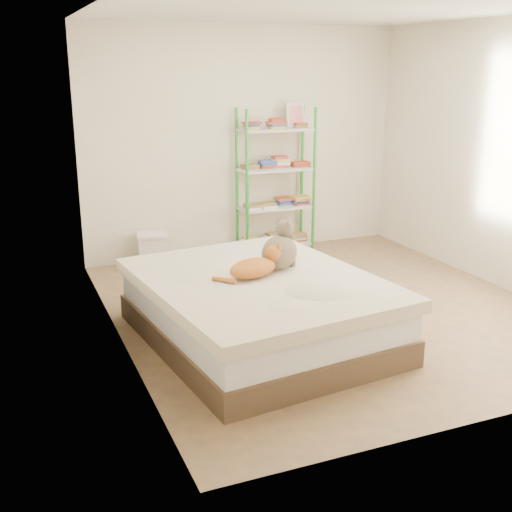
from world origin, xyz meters
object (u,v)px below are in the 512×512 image
grey_cat (279,245)px  cardboard_box (264,265)px  orange_cat (253,266)px  white_bin (153,250)px  shelf_unit (276,184)px  bed (259,309)px

grey_cat → cardboard_box: grey_cat is taller
grey_cat → cardboard_box: (0.40, 1.25, -0.58)m
cardboard_box → grey_cat: bearing=-96.1°
orange_cat → white_bin: (-0.28, 2.25, -0.44)m
grey_cat → orange_cat: bearing=84.4°
grey_cat → cardboard_box: 1.43m
shelf_unit → orange_cat: bearing=-118.1°
grey_cat → cardboard_box: bearing=-46.7°
bed → orange_cat: 0.37m
orange_cat → cardboard_box: 1.61m
shelf_unit → cardboard_box: shelf_unit is taller
orange_cat → cardboard_box: (0.68, 1.37, -0.47)m
white_bin → grey_cat: bearing=-75.2°
grey_cat → cardboard_box: size_ratio=0.78×
grey_cat → white_bin: grey_cat is taller
white_bin → bed: bearing=-81.9°
orange_cat → cardboard_box: bearing=49.4°
grey_cat → white_bin: bearing=-14.2°
bed → shelf_unit: (1.17, 2.29, 0.56)m
bed → shelf_unit: bearing=56.2°
orange_cat → grey_cat: grey_cat is taller
shelf_unit → white_bin: shelf_unit is taller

